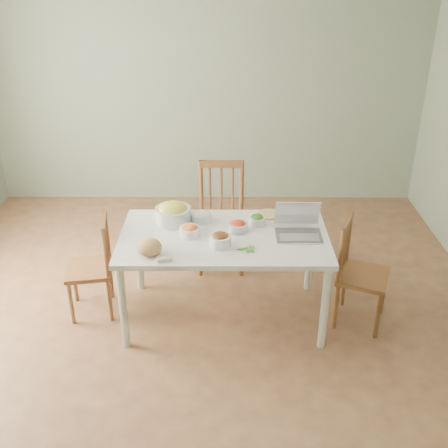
{
  "coord_description": "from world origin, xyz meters",
  "views": [
    {
      "loc": [
        0.23,
        -3.66,
        2.8
      ],
      "look_at": [
        0.21,
        0.08,
        0.87
      ],
      "focal_mm": 43.28,
      "sensor_mm": 36.0,
      "label": 1
    }
  ],
  "objects_px": {
    "bread_boule": "(149,247)",
    "laptop": "(300,223)",
    "dining_table": "(224,277)",
    "bowl_squash": "(173,213)",
    "chair_left": "(89,267)",
    "chair_right": "(364,274)",
    "chair_far": "(221,219)"
  },
  "relations": [
    {
      "from": "chair_far",
      "to": "chair_left",
      "type": "bearing_deg",
      "value": -145.6
    },
    {
      "from": "chair_far",
      "to": "bowl_squash",
      "type": "relative_size",
      "value": 3.44
    },
    {
      "from": "chair_right",
      "to": "laptop",
      "type": "height_order",
      "value": "laptop"
    },
    {
      "from": "chair_far",
      "to": "chair_left",
      "type": "distance_m",
      "value": 1.32
    },
    {
      "from": "dining_table",
      "to": "chair_left",
      "type": "height_order",
      "value": "chair_left"
    },
    {
      "from": "chair_left",
      "to": "chair_right",
      "type": "relative_size",
      "value": 0.94
    },
    {
      "from": "dining_table",
      "to": "bowl_squash",
      "type": "height_order",
      "value": "bowl_squash"
    },
    {
      "from": "dining_table",
      "to": "bread_boule",
      "type": "relative_size",
      "value": 8.84
    },
    {
      "from": "dining_table",
      "to": "laptop",
      "type": "relative_size",
      "value": 4.61
    },
    {
      "from": "laptop",
      "to": "dining_table",
      "type": "bearing_deg",
      "value": 178.12
    },
    {
      "from": "chair_left",
      "to": "chair_right",
      "type": "bearing_deg",
      "value": 77.15
    },
    {
      "from": "dining_table",
      "to": "chair_left",
      "type": "distance_m",
      "value": 1.13
    },
    {
      "from": "chair_left",
      "to": "bread_boule",
      "type": "relative_size",
      "value": 4.66
    },
    {
      "from": "bowl_squash",
      "to": "laptop",
      "type": "relative_size",
      "value": 0.83
    },
    {
      "from": "dining_table",
      "to": "laptop",
      "type": "xyz_separation_m",
      "value": [
        0.59,
        -0.02,
        0.51
      ]
    },
    {
      "from": "chair_right",
      "to": "bread_boule",
      "type": "xyz_separation_m",
      "value": [
        -1.67,
        -0.23,
        0.37
      ]
    },
    {
      "from": "chair_far",
      "to": "laptop",
      "type": "bearing_deg",
      "value": -53.13
    },
    {
      "from": "chair_left",
      "to": "bread_boule",
      "type": "bearing_deg",
      "value": 48.36
    },
    {
      "from": "chair_far",
      "to": "bowl_squash",
      "type": "bearing_deg",
      "value": -123.47
    },
    {
      "from": "dining_table",
      "to": "chair_left",
      "type": "bearing_deg",
      "value": 176.64
    },
    {
      "from": "dining_table",
      "to": "bowl_squash",
      "type": "bearing_deg",
      "value": 151.54
    },
    {
      "from": "bread_boule",
      "to": "laptop",
      "type": "height_order",
      "value": "laptop"
    },
    {
      "from": "dining_table",
      "to": "bowl_squash",
      "type": "xyz_separation_m",
      "value": [
        -0.42,
        0.23,
        0.47
      ]
    },
    {
      "from": "dining_table",
      "to": "laptop",
      "type": "bearing_deg",
      "value": -2.29
    },
    {
      "from": "chair_right",
      "to": "chair_far",
      "type": "bearing_deg",
      "value": 74.28
    },
    {
      "from": "chair_far",
      "to": "chair_right",
      "type": "relative_size",
      "value": 1.11
    },
    {
      "from": "chair_far",
      "to": "bowl_squash",
      "type": "height_order",
      "value": "chair_far"
    },
    {
      "from": "bread_boule",
      "to": "bowl_squash",
      "type": "distance_m",
      "value": 0.54
    },
    {
      "from": "bowl_squash",
      "to": "dining_table",
      "type": "bearing_deg",
      "value": -28.46
    },
    {
      "from": "dining_table",
      "to": "bread_boule",
      "type": "bearing_deg",
      "value": -151.66
    },
    {
      "from": "bread_boule",
      "to": "laptop",
      "type": "relative_size",
      "value": 0.52
    },
    {
      "from": "chair_far",
      "to": "laptop",
      "type": "xyz_separation_m",
      "value": [
        0.62,
        -0.83,
        0.38
      ]
    }
  ]
}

